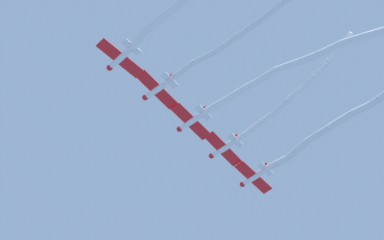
# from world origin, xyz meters

# --- Properties ---
(airplane_lead) EXTENTS (4.73, 6.28, 1.55)m
(airplane_lead) POSITION_xyz_m (-3.72, -10.04, 72.01)
(airplane_lead) COLOR white
(smoke_trail_lead) EXTENTS (29.26, 9.72, 5.51)m
(smoke_trail_lead) POSITION_xyz_m (-20.37, -14.18, 74.02)
(smoke_trail_lead) COLOR white
(airplane_left_wing) EXTENTS (4.77, 6.30, 1.55)m
(airplane_left_wing) POSITION_xyz_m (-4.48, -4.04, 72.31)
(airplane_left_wing) COLOR white
(smoke_trail_left_wing) EXTENTS (19.15, 2.28, 3.60)m
(smoke_trail_left_wing) POSITION_xyz_m (-15.82, -5.56, 73.85)
(smoke_trail_left_wing) COLOR white
(airplane_right_wing) EXTENTS (4.76, 6.30, 1.55)m
(airplane_right_wing) POSITION_xyz_m (-5.24, 1.96, 72.01)
(airplane_right_wing) COLOR white
(smoke_trail_right_wing) EXTENTS (22.66, 9.45, 1.60)m
(smoke_trail_right_wing) POSITION_xyz_m (-18.55, -2.10, 72.36)
(smoke_trail_right_wing) COLOR white
(airplane_slot) EXTENTS (4.76, 6.30, 1.55)m
(airplane_slot) POSITION_xyz_m (-6.00, 7.97, 72.31)
(airplane_slot) COLOR white
(smoke_trail_slot) EXTENTS (22.32, 5.30, 1.34)m
(smoke_trail_slot) POSITION_xyz_m (-19.06, 5.43, 72.15)
(smoke_trail_slot) COLOR white
(airplane_trail) EXTENTS (4.66, 6.23, 1.55)m
(airplane_trail) POSITION_xyz_m (-6.76, 13.96, 72.01)
(airplane_trail) COLOR white
(smoke_trail_trail) EXTENTS (15.68, 2.66, 2.24)m
(smoke_trail_trail) POSITION_xyz_m (-16.42, 13.30, 71.40)
(smoke_trail_trail) COLOR white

